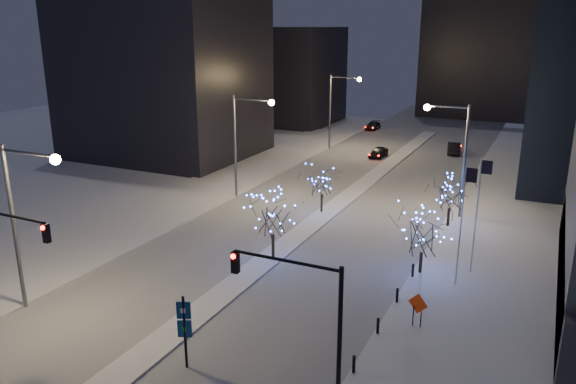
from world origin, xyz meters
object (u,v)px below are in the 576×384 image
Objects in this scene: street_lamp_w_mid at (244,133)px; street_lamp_east at (455,145)px; holiday_tree_plaza_near at (423,232)px; holiday_tree_plaza_far at (450,193)px; traffic_signal_west at (3,249)px; holiday_tree_median_near at (273,214)px; street_lamp_w_near at (24,207)px; traffic_signal_east at (306,309)px; car_mid at (454,148)px; wayfinding_sign at (184,325)px; car_far at (373,126)px; construction_sign at (418,307)px; car_near at (379,152)px; holiday_tree_median_far at (322,181)px; street_lamp_w_far at (338,102)px.

street_lamp_w_mid and street_lamp_east have the same top height.
holiday_tree_plaza_far is (-0.00, 10.24, -0.07)m from holiday_tree_plaza_near.
traffic_signal_west reaches higher than holiday_tree_median_near.
street_lamp_w_near reaches higher than holiday_tree_median_near.
traffic_signal_east is 1.50× the size of car_mid.
holiday_tree_plaza_near is (4.52, -39.38, 2.28)m from car_mid.
holiday_tree_median_near reaches higher than holiday_tree_plaza_near.
holiday_tree_plaza_near is at bearing 12.90° from holiday_tree_median_near.
traffic_signal_east is 6.85m from wayfinding_sign.
car_mid is at bearing -40.98° from car_far.
construction_sign is (20.39, 9.65, -3.40)m from traffic_signal_west.
car_mid reaches higher than car_near.
car_far is at bearing 115.12° from holiday_tree_plaza_far.
holiday_tree_median_far is 1.11× the size of wayfinding_sign.
holiday_tree_median_near is 2.61× the size of construction_sign.
street_lamp_w_far is at bearing 90.00° from street_lamp_w_mid.
traffic_signal_east reaches higher than construction_sign.
street_lamp_w_near is 1.90× the size of holiday_tree_median_near.
car_far is 0.88× the size of holiday_tree_plaza_near.
car_far is at bearing 101.26° from holiday_tree_median_far.
street_lamp_w_mid reaches higher than holiday_tree_plaza_near.
traffic_signal_east is at bearing -24.52° from wayfinding_sign.
car_near is 42.67m from construction_sign.
holiday_tree_plaza_near is at bearing -27.45° from street_lamp_w_mid.
street_lamp_w_near is 1.00× the size of street_lamp_w_mid.
car_far is at bearing 104.84° from traffic_signal_east.
street_lamp_w_far is 2.53× the size of car_near.
car_near is 20.03m from car_far.
holiday_tree_plaza_near is at bearing -90.00° from holiday_tree_plaza_far.
holiday_tree_plaza_far is at bearing 55.10° from traffic_signal_west.
street_lamp_w_near is 2.28× the size of holiday_tree_plaza_far.
street_lamp_w_far is 4.96× the size of construction_sign.
car_far is 55.42m from holiday_tree_plaza_near.
traffic_signal_east is at bearing -72.82° from car_near.
construction_sign is at bearing -78.72° from holiday_tree_plaza_near.
holiday_tree_plaza_far is at bearing 112.62° from construction_sign.
holiday_tree_median_far is at bearing 110.67° from traffic_signal_east.
street_lamp_w_near is 25.00m from street_lamp_w_mid.
traffic_signal_west is 1.50× the size of car_mid.
holiday_tree_plaza_far reaches higher than holiday_tree_median_far.
street_lamp_east is at bearing 58.31° from traffic_signal_west.
street_lamp_w_mid and street_lamp_w_far have the same top height.
street_lamp_east is 2.53× the size of car_near.
wayfinding_sign reaches higher than construction_sign.
traffic_signal_east reaches higher than car_far.
street_lamp_east reaches higher than car_far.
holiday_tree_median_near is 1.06× the size of holiday_tree_plaza_near.
street_lamp_w_near is 31.98m from holiday_tree_plaza_far.
car_mid is 1.07× the size of car_far.
street_lamp_east reaches higher than car_near.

